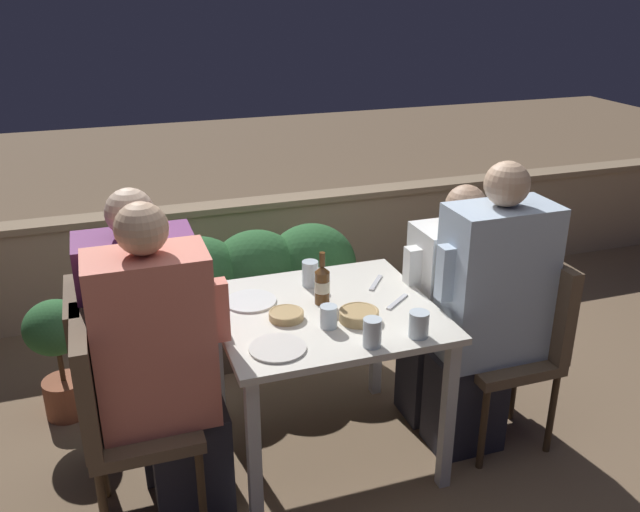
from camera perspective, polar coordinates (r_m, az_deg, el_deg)
ground_plane at (r=3.30m, az=0.37°, el=-16.06°), size 16.00×16.00×0.00m
parapet_wall at (r=4.57m, az=-6.68°, el=0.43°), size 9.00×0.18×0.70m
dining_table at (r=2.95m, az=0.40°, el=-6.23°), size 0.93×0.85×0.74m
planter_hedge at (r=3.87m, az=-5.34°, el=-2.70°), size 1.18×0.47×0.76m
chair_left_near at (r=2.73m, az=-16.86°, el=-12.10°), size 0.42×0.42×0.91m
person_coral_top at (r=2.67m, az=-12.93°, el=-9.34°), size 0.50×0.26×1.35m
chair_left_far at (r=2.97m, az=-17.58°, el=-9.17°), size 0.42×0.42×0.91m
person_purple_stripe at (r=2.92m, az=-13.97°, el=-6.88°), size 0.51×0.26×1.32m
chair_right_near at (r=3.25m, az=16.61°, el=-6.15°), size 0.42×0.42×0.91m
person_blue_shirt at (r=3.09m, az=13.90°, el=-4.64°), size 0.52×0.26×1.37m
chair_right_far at (r=3.44m, az=13.83°, el=-4.17°), size 0.42×0.42×0.91m
person_white_polo at (r=3.33m, az=10.95°, el=-4.08°), size 0.51×0.26×1.19m
beer_bottle at (r=2.91m, az=0.18°, el=-2.38°), size 0.07×0.07×0.24m
plate_0 at (r=2.61m, az=-3.59°, el=-7.75°), size 0.22×0.22×0.01m
plate_1 at (r=2.97m, az=-5.87°, el=-3.80°), size 0.23×0.23×0.01m
bowl_0 at (r=2.81m, az=-2.86°, el=-4.95°), size 0.15×0.15×0.03m
bowl_1 at (r=2.80m, az=3.30°, el=-4.95°), size 0.16×0.16×0.05m
glass_cup_0 at (r=2.74m, az=0.73°, el=-5.13°), size 0.07×0.07×0.09m
glass_cup_1 at (r=2.60m, az=4.42°, el=-6.45°), size 0.07×0.07×0.12m
glass_cup_2 at (r=2.69m, az=8.31°, el=-5.72°), size 0.08×0.08×0.11m
glass_cup_3 at (r=3.09m, az=-0.84°, el=-1.49°), size 0.07×0.07×0.12m
fork_0 at (r=2.97m, az=6.52°, el=-3.85°), size 0.15×0.12×0.01m
fork_1 at (r=3.14m, az=4.72°, el=-2.25°), size 0.12×0.15×0.01m
potted_plant at (r=3.57m, az=-21.20°, el=-7.16°), size 0.30×0.30×0.63m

